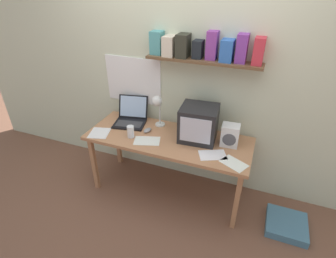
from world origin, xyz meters
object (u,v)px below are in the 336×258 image
open_notebook (147,141)px  floor_cushion (286,225)px  laptop (131,116)px  loose_paper_near_laptop (99,133)px  corner_desk (168,143)px  space_heater (230,135)px  loose_paper_near_monitor (213,155)px  desk_lamp (158,104)px  printed_handout (234,163)px  juice_glass (131,132)px  computer_mouse (148,130)px  crt_monitor (199,123)px

open_notebook → floor_cushion: (1.44, 0.06, -0.67)m
laptop → loose_paper_near_laptop: size_ratio=1.55×
corner_desk → space_heater: space_heater is taller
loose_paper_near_monitor → laptop: bearing=163.1°
corner_desk → loose_paper_near_laptop: size_ratio=6.42×
corner_desk → open_notebook: 0.23m
loose_paper_near_monitor → loose_paper_near_laptop: 1.20m
desk_lamp → space_heater: desk_lamp is taller
loose_paper_near_monitor → open_notebook: (-0.67, -0.00, 0.00)m
laptop → corner_desk: bearing=-29.7°
desk_lamp → printed_handout: desk_lamp is taller
juice_glass → loose_paper_near_laptop: (-0.34, -0.06, -0.05)m
space_heater → open_notebook: 0.81m
corner_desk → juice_glass: bearing=-160.5°
desk_lamp → loose_paper_near_monitor: size_ratio=1.27×
floor_cushion → corner_desk: bearing=176.5°
laptop → printed_handout: bearing=-28.0°
printed_handout → loose_paper_near_monitor: (-0.20, 0.06, 0.00)m
space_heater → open_notebook: (-0.77, -0.23, -0.11)m
open_notebook → computer_mouse: bearing=113.3°
laptop → space_heater: size_ratio=1.87×
crt_monitor → loose_paper_near_laptop: crt_monitor is taller
desk_lamp → loose_paper_near_monitor: bearing=-21.4°
desk_lamp → computer_mouse: bearing=-116.2°
loose_paper_near_laptop → open_notebook: (0.53, 0.04, 0.00)m
juice_glass → loose_paper_near_laptop: bearing=-170.9°
juice_glass → open_notebook: (0.19, -0.01, -0.05)m
juice_glass → loose_paper_near_laptop: size_ratio=0.47×
loose_paper_near_laptop → computer_mouse: bearing=25.0°
desk_lamp → corner_desk: bearing=-39.2°
desk_lamp → printed_handout: bearing=-19.6°
space_heater → loose_paper_near_laptop: 1.34m
desk_lamp → open_notebook: desk_lamp is taller
laptop → loose_paper_near_laptop: 0.41m
space_heater → computer_mouse: space_heater is taller
laptop → crt_monitor: bearing=-16.8°
printed_handout → loose_paper_near_laptop: bearing=179.6°
printed_handout → floor_cushion: 0.89m
crt_monitor → open_notebook: (-0.46, -0.23, -0.17)m
crt_monitor → computer_mouse: 0.56m
space_heater → computer_mouse: size_ratio=1.87×
space_heater → floor_cushion: 1.04m
laptop → loose_paper_near_laptop: laptop is taller
floor_cushion → juice_glass: bearing=-178.3°
corner_desk → computer_mouse: bearing=172.7°
juice_glass → printed_handout: juice_glass is taller
loose_paper_near_monitor → printed_handout: bearing=-15.4°
corner_desk → loose_paper_near_monitor: bearing=-15.4°
laptop → floor_cushion: bearing=-19.2°
laptop → printed_handout: size_ratio=1.52×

